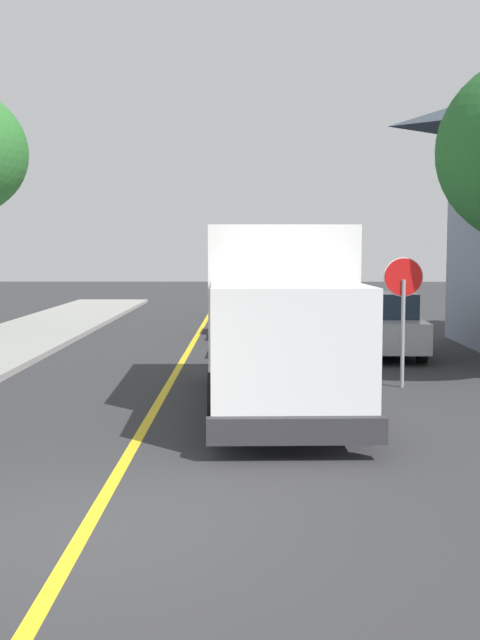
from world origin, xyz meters
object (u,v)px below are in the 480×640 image
(parked_car_furthest, at_px, (255,290))
(stop_sign, at_px, (403,297))
(box_truck, at_px, (277,308))
(parked_car_near, at_px, (276,329))
(parked_car_mid, at_px, (255,311))
(parked_van_across, at_px, (382,326))
(parked_car_far, at_px, (256,298))

(parked_car_furthest, relative_size, stop_sign, 1.69)
(box_truck, bearing_deg, parked_car_near, 87.93)
(parked_car_mid, distance_m, parked_van_across, 5.97)
(box_truck, distance_m, parked_van_across, 7.50)
(parked_van_across, bearing_deg, box_truck, -114.14)
(parked_car_far, relative_size, stop_sign, 1.68)
(parked_van_across, xyz_separation_m, stop_sign, (-0.41, -4.87, 1.06))
(parked_car_furthest, bearing_deg, parked_car_mid, -90.62)
(parked_van_across, bearing_deg, parked_car_furthest, 100.08)
(parked_car_near, relative_size, stop_sign, 1.66)
(box_truck, xyz_separation_m, parked_car_near, (0.21, 5.88, -0.97))
(parked_car_near, xyz_separation_m, parked_car_furthest, (-0.36, 18.84, 0.00))
(parked_car_furthest, bearing_deg, parked_car_near, -88.91)
(parked_car_mid, xyz_separation_m, parked_car_far, (0.11, 6.90, 0.00))
(parked_car_near, distance_m, parked_van_across, 2.97)
(parked_van_across, relative_size, stop_sign, 1.68)
(parked_van_across, height_order, stop_sign, stop_sign)
(parked_car_near, xyz_separation_m, parked_van_across, (2.83, 0.90, 0.00))
(parked_car_furthest, bearing_deg, box_truck, -89.66)
(parked_car_furthest, bearing_deg, stop_sign, -83.05)
(box_truck, xyz_separation_m, parked_van_across, (3.04, 6.79, -0.97))
(parked_car_near, xyz_separation_m, parked_car_mid, (-0.50, 5.86, 0.00))
(parked_car_near, distance_m, parked_car_furthest, 18.85)
(box_truck, xyz_separation_m, parked_car_far, (-0.18, 18.65, -0.97))
(parked_car_near, height_order, parked_car_furthest, same)
(stop_sign, bearing_deg, parked_car_furthest, 96.95)
(parked_car_furthest, distance_m, parked_van_across, 18.22)
(parked_car_mid, bearing_deg, parked_van_across, -56.10)
(parked_van_across, bearing_deg, parked_car_near, -162.32)
(parked_van_across, distance_m, stop_sign, 5.00)
(parked_car_mid, bearing_deg, stop_sign, -73.45)
(parked_car_mid, height_order, parked_car_furthest, same)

